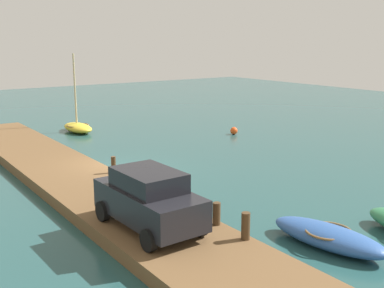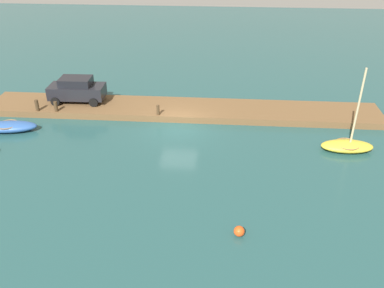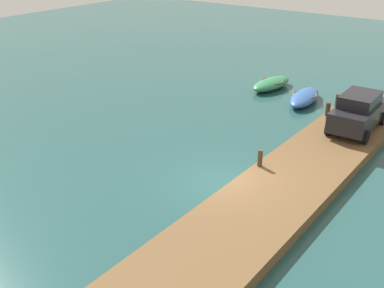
{
  "view_description": "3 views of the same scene",
  "coord_description": "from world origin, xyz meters",
  "views": [
    {
      "loc": [
        19.55,
        -9.47,
        6.07
      ],
      "look_at": [
        0.04,
        4.26,
        0.82
      ],
      "focal_mm": 44.51,
      "sensor_mm": 36.0,
      "label": 1
    },
    {
      "loc": [
        -2.83,
        24.19,
        12.38
      ],
      "look_at": [
        -1.27,
        4.37,
        1.2
      ],
      "focal_mm": 38.03,
      "sensor_mm": 36.0,
      "label": 2
    },
    {
      "loc": [
        -14.16,
        -9.01,
        9.38
      ],
      "look_at": [
        0.1,
        1.57,
        1.29
      ],
      "focal_mm": 44.38,
      "sensor_mm": 36.0,
      "label": 3
    }
  ],
  "objects": [
    {
      "name": "ground_plane",
      "position": [
        0.0,
        0.0,
        0.0
      ],
      "size": [
        84.0,
        84.0,
        0.0
      ],
      "primitive_type": "plane",
      "color": "#234C4C"
    },
    {
      "name": "mooring_post_mid_east",
      "position": [
        10.0,
        -0.87,
        0.86
      ],
      "size": [
        0.25,
        0.25,
        0.8
      ],
      "primitive_type": "cylinder",
      "color": "#47331E",
      "rests_on": "dock_platform"
    },
    {
      "name": "mooring_post_mid_west",
      "position": [
        8.65,
        -0.87,
        0.82
      ],
      "size": [
        0.24,
        0.24,
        0.72
      ],
      "primitive_type": "cylinder",
      "color": "#47331E",
      "rests_on": "dock_platform"
    },
    {
      "name": "rowboat_blue",
      "position": [
        11.06,
        1.48,
        0.34
      ],
      "size": [
        3.89,
        1.86,
        0.66
      ],
      "rotation": [
        0.0,
        0.0,
        0.14
      ],
      "color": "#2D569E",
      "rests_on": "ground_plane"
    },
    {
      "name": "rowboat_green",
      "position": [
        12.23,
        4.28,
        0.35
      ],
      "size": [
        3.65,
        1.74,
        0.68
      ],
      "rotation": [
        0.0,
        0.0,
        -0.11
      ],
      "color": "#2D7A4C",
      "rests_on": "ground_plane"
    },
    {
      "name": "dock_platform",
      "position": [
        0.0,
        -2.36,
        0.23
      ],
      "size": [
        27.98,
        3.48,
        0.46
      ],
      "primitive_type": "cube",
      "color": "brown",
      "rests_on": "ground_plane"
    },
    {
      "name": "parked_car",
      "position": [
        7.69,
        -2.71,
        1.39
      ],
      "size": [
        4.01,
        2.03,
        1.82
      ],
      "rotation": [
        0.0,
        0.0,
        0.02
      ],
      "color": "black",
      "rests_on": "dock_platform"
    },
    {
      "name": "mooring_post_west",
      "position": [
        1.47,
        -0.87,
        0.82
      ],
      "size": [
        0.2,
        0.2,
        0.72
      ],
      "primitive_type": "cylinder",
      "color": "#47331E",
      "rests_on": "dock_platform"
    }
  ]
}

